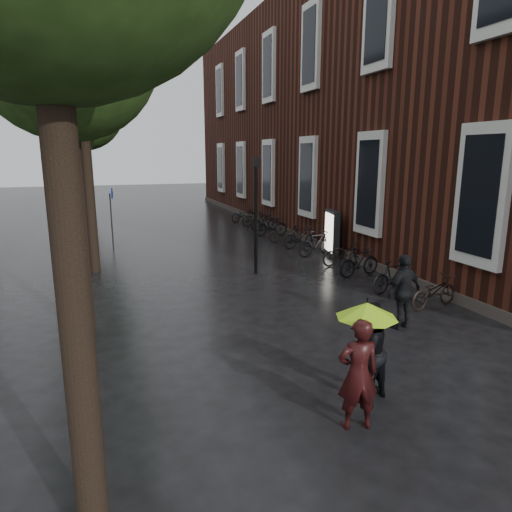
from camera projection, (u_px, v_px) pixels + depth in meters
name	position (u px, v px, depth m)	size (l,w,h in m)	color
ground	(462.00, 511.00, 5.27)	(120.00, 120.00, 0.00)	black
brick_building	(360.00, 118.00, 25.26)	(10.20, 33.20, 12.00)	#38160F
street_trees	(80.00, 91.00, 17.23)	(4.33, 34.03, 8.91)	black
person_burgundy	(358.00, 374.00, 6.71)	(0.63, 0.41, 1.73)	black
person_black	(367.00, 351.00, 7.53)	(0.83, 0.64, 1.70)	black
lime_umbrella	(367.00, 310.00, 6.96)	(0.96, 0.96, 1.42)	black
pedestrian_walking	(404.00, 292.00, 10.62)	(1.05, 0.44, 1.79)	black
parked_bicycles	(303.00, 238.00, 19.66)	(2.08, 17.60, 1.05)	black
ad_lightbox	(332.00, 233.00, 18.23)	(0.28, 1.22, 1.84)	black
lamp_post	(256.00, 204.00, 15.21)	(0.20, 0.20, 3.93)	black
cycle_sign	(112.00, 209.00, 19.69)	(0.14, 0.47, 2.61)	#262628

